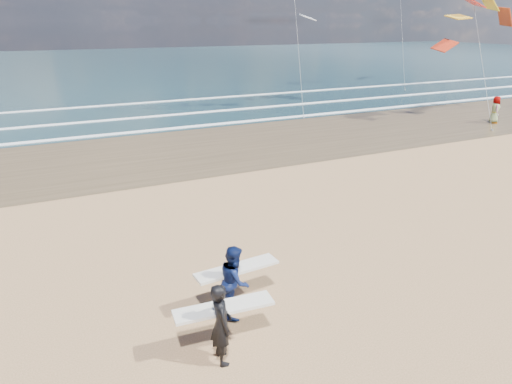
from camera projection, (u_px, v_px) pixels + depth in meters
wet_sand_strip at (399, 122)px, 33.11m from camera, size 220.00×12.00×0.01m
ocean at (184, 63)px, 78.87m from camera, size 220.00×100.00×0.02m
foam_breakers at (323, 101)px, 41.65m from camera, size 220.00×11.70×0.05m
surfer_near at (222, 322)px, 9.61m from camera, size 2.23×1.06×1.88m
surfer_far at (235, 280)px, 11.21m from camera, size 2.23×1.25×1.85m
beachgoer_0 at (495, 110)px, 32.51m from camera, size 1.05×1.11×1.91m
kite_0 at (479, 41)px, 31.25m from camera, size 6.98×4.87×9.44m
kite_1 at (297, 28)px, 34.73m from camera, size 6.25×4.79×11.23m
kite_5 at (401, 19)px, 48.08m from camera, size 5.30×4.68×13.30m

